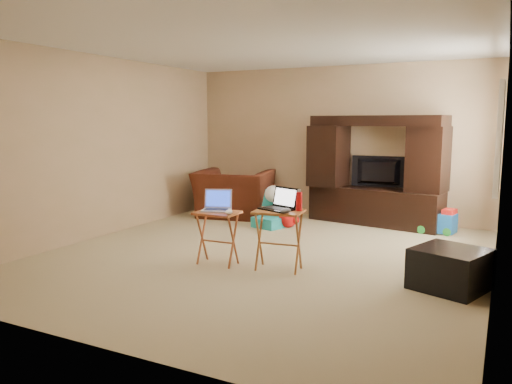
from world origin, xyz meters
The scene contains 22 objects.
floor centered at (0.00, 0.00, 0.00)m, with size 5.50×5.50×0.00m, color tan.
ceiling centered at (0.00, 0.00, 2.50)m, with size 5.50×5.50×0.00m, color silver.
wall_back centered at (0.00, 2.75, 1.25)m, with size 5.00×5.00×0.00m, color tan.
wall_front centered at (0.00, -2.75, 1.25)m, with size 5.00×5.00×0.00m, color tan.
wall_left centered at (-2.50, 0.00, 1.25)m, with size 5.50×5.50×0.00m, color tan.
wall_right centered at (2.50, 0.00, 1.25)m, with size 5.50×5.50×0.00m, color tan.
window_pane centered at (2.48, 1.55, 1.40)m, with size 1.20×1.20×0.00m, color white.
window_frame centered at (2.46, 1.55, 1.40)m, with size 0.06×1.14×1.34m, color white.
entertainment_center centered at (0.75, 2.46, 0.85)m, with size 2.07×0.52×1.69m, color black.
television centered at (0.75, 2.61, 0.81)m, with size 0.86×0.11×0.49m, color black.
recliner centered at (-1.53, 2.01, 0.39)m, with size 1.20×1.05×0.78m, color #4C1A10.
child_rocker centered at (-0.62, 1.50, 0.28)m, with size 0.42×0.48×0.56m, color teal, non-canonical shape.
plush_toy centered at (-0.36, 1.61, 0.22)m, with size 0.39×0.33×0.44m, color red, non-canonical shape.
push_toy centered at (1.70, 2.25, 0.20)m, with size 0.55×0.39×0.41m, color blue, non-canonical shape.
ottoman centered at (2.13, -0.28, 0.20)m, with size 0.62×0.62×0.40m, color black.
tray_table_left centered at (-0.31, -0.56, 0.30)m, with size 0.46×0.37×0.60m, color #AA5629.
tray_table_right centered at (0.40, -0.45, 0.33)m, with size 0.51×0.40×0.66m, color #A25727.
laptop_left centered at (-0.34, -0.53, 0.72)m, with size 0.32×0.26×0.24m, color #B1B1B6.
laptop_right centered at (0.36, -0.43, 0.78)m, with size 0.34×0.28×0.24m, color black.
mouse_left centered at (-0.12, -0.63, 0.63)m, with size 0.08×0.12×0.05m, color white.
mouse_right centered at (0.53, -0.57, 0.68)m, with size 0.08×0.13×0.05m, color #3F4045.
water_bottle centered at (0.60, -0.37, 0.76)m, with size 0.06×0.06×0.20m, color #BC0B0E.
Camera 1 is at (2.54, -5.27, 1.61)m, focal length 35.00 mm.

